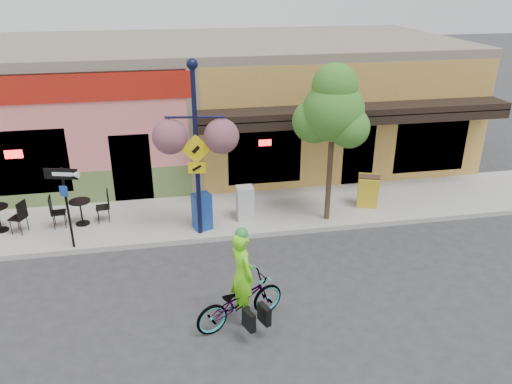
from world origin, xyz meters
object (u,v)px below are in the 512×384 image
lamp_post (197,151)px  one_way_sign (68,209)px  street_tree (331,145)px  newspaper_box_grey (245,203)px  newspaper_box_blue (202,211)px  bicycle (240,301)px  building (213,100)px  cyclist_rider (242,284)px

lamp_post → one_way_sign: (-3.34, -0.18, -1.26)m
street_tree → newspaper_box_grey: bearing=169.7°
newspaper_box_blue → bicycle: bearing=-102.1°
newspaper_box_grey → street_tree: bearing=-11.6°
building → cyclist_rider: building is taller
bicycle → newspaper_box_blue: newspaper_box_blue is taller
lamp_post → bicycle: bearing=-73.7°
building → newspaper_box_grey: size_ratio=18.15×
newspaper_box_grey → newspaper_box_blue: bearing=-165.1°
one_way_sign → street_tree: street_tree is taller
newspaper_box_grey → street_tree: street_tree is taller
building → street_tree: bearing=-68.3°
building → lamp_post: lamp_post is taller
lamp_post → street_tree: bearing=11.6°
newspaper_box_blue → cyclist_rider: bearing=-101.4°
cyclist_rider → lamp_post: 4.19m
lamp_post → newspaper_box_grey: (1.35, 0.62, -1.87)m
newspaper_box_grey → street_tree: size_ratio=0.22×
newspaper_box_blue → newspaper_box_grey: (1.27, 0.37, -0.02)m
lamp_post → newspaper_box_blue: 1.87m
newspaper_box_blue → newspaper_box_grey: bearing=-1.9°
newspaper_box_grey → lamp_post: bearing=-156.7°
cyclist_rider → newspaper_box_grey: bearing=-31.4°
building → street_tree: size_ratio=4.00×
bicycle → lamp_post: bearing=-13.7°
one_way_sign → street_tree: size_ratio=0.49×
lamp_post → newspaper_box_grey: bearing=33.3°
building → newspaper_box_grey: building is taller
building → cyclist_rider: 10.60m
cyclist_rider → newspaper_box_blue: cyclist_rider is taller
lamp_post → one_way_sign: 3.57m
cyclist_rider → street_tree: street_tree is taller
lamp_post → newspaper_box_grey: size_ratio=4.74×
building → bicycle: bearing=-93.4°
bicycle → cyclist_rider: (0.05, 0.00, 0.41)m
building → newspaper_box_blue: (-1.05, -6.42, -1.58)m
cyclist_rider → newspaper_box_blue: size_ratio=1.80×
cyclist_rider → lamp_post: size_ratio=0.40×
lamp_post → one_way_sign: size_ratio=2.13×
newspaper_box_blue → street_tree: bearing=-19.0°
cyclist_rider → newspaper_box_grey: 4.54m
street_tree → cyclist_rider: bearing=-128.0°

